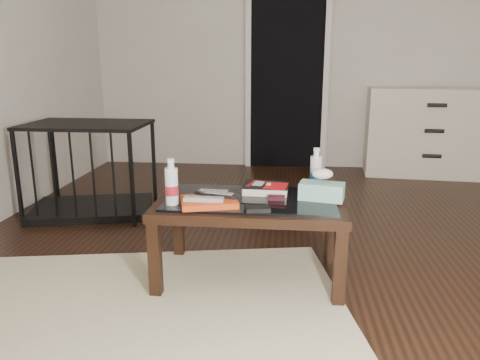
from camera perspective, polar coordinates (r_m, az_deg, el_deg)
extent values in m
plane|color=black|center=(3.02, 12.69, -8.94)|extent=(5.00, 5.00, 0.00)
plane|color=silver|center=(5.27, 10.37, 16.13)|extent=(5.00, 0.00, 5.00)
cube|color=black|center=(5.22, 5.73, 12.46)|extent=(0.80, 0.05, 2.00)
cube|color=silver|center=(5.21, 1.00, 12.52)|extent=(0.06, 0.04, 2.04)
cube|color=silver|center=(5.21, 10.47, 12.29)|extent=(0.06, 0.04, 2.04)
cube|color=black|center=(2.43, -10.31, -9.54)|extent=(0.06, 0.06, 0.40)
cube|color=black|center=(2.36, 12.06, -10.42)|extent=(0.06, 0.06, 0.40)
cube|color=black|center=(2.90, -7.49, -5.41)|extent=(0.06, 0.06, 0.40)
cube|color=black|center=(2.84, 11.00, -6.01)|extent=(0.06, 0.06, 0.40)
cube|color=black|center=(2.51, 1.24, -3.02)|extent=(1.00, 0.60, 0.05)
cube|color=black|center=(2.51, 1.25, -2.34)|extent=(0.90, 0.50, 0.01)
cube|color=beige|center=(2.34, -12.20, -16.00)|extent=(2.24, 1.84, 0.01)
cube|color=beige|center=(5.23, 21.76, 5.45)|extent=(1.24, 0.60, 0.90)
cylinder|color=black|center=(5.02, 22.33, 2.72)|extent=(0.18, 0.06, 0.04)
cylinder|color=black|center=(4.98, 22.60, 5.54)|extent=(0.18, 0.06, 0.04)
cylinder|color=black|center=(4.95, 22.88, 8.39)|extent=(0.18, 0.06, 0.04)
cube|color=black|center=(3.90, -17.47, -3.36)|extent=(1.01, 0.79, 0.06)
cube|color=black|center=(3.76, -18.25, 6.42)|extent=(1.01, 0.79, 0.02)
cube|color=black|center=(3.77, -25.51, 0.34)|extent=(0.03, 0.03, 0.70)
cube|color=black|center=(3.41, -13.05, 0.01)|extent=(0.03, 0.03, 0.70)
cube|color=black|center=(4.25, -21.67, 2.19)|extent=(0.03, 0.03, 0.70)
cube|color=black|center=(3.93, -10.46, 2.05)|extent=(0.03, 0.03, 0.70)
cube|color=#C73F12|center=(2.39, -3.83, -2.66)|extent=(0.33, 0.28, 0.03)
cube|color=#9E9EA2|center=(2.35, -4.43, -2.30)|extent=(0.20, 0.05, 0.02)
cube|color=black|center=(2.42, -2.54, -1.80)|extent=(0.21, 0.09, 0.02)
cube|color=black|center=(2.47, -3.23, -1.48)|extent=(0.20, 0.07, 0.02)
cube|color=black|center=(2.61, 3.16, -0.99)|extent=(0.26, 0.21, 0.05)
cube|color=#B40C0F|center=(2.58, 3.20, -0.57)|extent=(0.22, 0.18, 0.01)
cube|color=black|center=(2.54, 2.28, -0.56)|extent=(0.08, 0.11, 0.02)
cube|color=black|center=(2.48, 4.46, -2.16)|extent=(0.09, 0.05, 0.02)
cube|color=black|center=(2.30, 2.15, -3.53)|extent=(0.13, 0.10, 0.02)
cylinder|color=silver|center=(2.39, -8.35, -0.20)|extent=(0.08, 0.08, 0.24)
cylinder|color=white|center=(2.68, 9.24, 1.37)|extent=(0.08, 0.08, 0.24)
cube|color=#238179|center=(2.50, 9.93, -1.35)|extent=(0.25, 0.17, 0.09)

